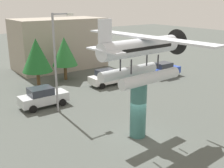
# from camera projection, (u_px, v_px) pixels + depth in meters

# --- Properties ---
(ground_plane) EXTENTS (140.00, 140.00, 0.00)m
(ground_plane) POSITION_uv_depth(u_px,v_px,m) (137.00, 136.00, 19.14)
(ground_plane) COLOR #4C514C
(display_pedestal) EXTENTS (1.10, 1.10, 4.03)m
(display_pedestal) POSITION_uv_depth(u_px,v_px,m) (138.00, 109.00, 18.56)
(display_pedestal) COLOR #386B66
(display_pedestal) RESTS_ON ground
(floatplane_monument) EXTENTS (6.96, 10.45, 4.00)m
(floatplane_monument) POSITION_uv_depth(u_px,v_px,m) (141.00, 54.00, 17.57)
(floatplane_monument) COLOR silver
(floatplane_monument) RESTS_ON display_pedestal
(car_mid_silver) EXTENTS (4.20, 2.02, 1.76)m
(car_mid_silver) POSITION_uv_depth(u_px,v_px,m) (43.00, 97.00, 24.24)
(car_mid_silver) COLOR silver
(car_mid_silver) RESTS_ON ground
(car_far_white) EXTENTS (4.20, 2.02, 1.76)m
(car_far_white) POSITION_uv_depth(u_px,v_px,m) (107.00, 77.00, 30.48)
(car_far_white) COLOR white
(car_far_white) RESTS_ON ground
(car_distant_blue) EXTENTS (4.20, 2.02, 1.76)m
(car_distant_blue) POSITION_uv_depth(u_px,v_px,m) (164.00, 69.00, 33.98)
(car_distant_blue) COLOR #2847B7
(car_distant_blue) RESTS_ON ground
(streetlight_primary) EXTENTS (1.84, 0.28, 8.11)m
(streetlight_primary) POSITION_uv_depth(u_px,v_px,m) (57.00, 56.00, 22.18)
(streetlight_primary) COLOR gray
(streetlight_primary) RESTS_ON ground
(storefront_building) EXTENTS (11.98, 6.43, 6.75)m
(storefront_building) POSITION_uv_depth(u_px,v_px,m) (59.00, 43.00, 37.92)
(storefront_building) COLOR #9E9384
(storefront_building) RESTS_ON ground
(tree_east) EXTENTS (3.11, 3.11, 5.36)m
(tree_east) POSITION_uv_depth(u_px,v_px,m) (37.00, 55.00, 28.38)
(tree_east) COLOR brown
(tree_east) RESTS_ON ground
(tree_center_back) EXTENTS (2.97, 2.97, 5.03)m
(tree_center_back) POSITION_uv_depth(u_px,v_px,m) (64.00, 52.00, 31.90)
(tree_center_back) COLOR brown
(tree_center_back) RESTS_ON ground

